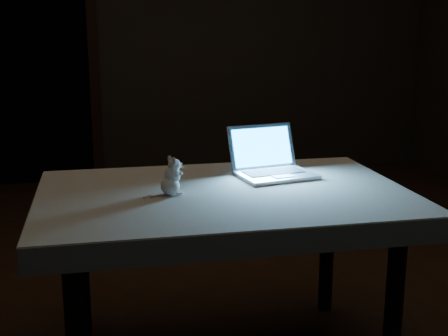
{
  "coord_description": "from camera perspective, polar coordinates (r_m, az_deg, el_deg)",
  "views": [
    {
      "loc": [
        -0.7,
        -2.46,
        1.25
      ],
      "look_at": [
        -0.21,
        -0.37,
        0.74
      ],
      "focal_mm": 48.0,
      "sensor_mm": 36.0,
      "label": 1
    }
  ],
  "objects": [
    {
      "name": "doorway",
      "position": [
        4.98,
        -18.12,
        10.65
      ],
      "size": [
        1.06,
        0.36,
        2.13
      ],
      "primitive_type": null,
      "color": "black",
      "rests_on": "back_wall"
    },
    {
      "name": "tablecloth",
      "position": [
        2.2,
        -2.43,
        -3.02
      ],
      "size": [
        1.35,
        0.92,
        0.08
      ],
      "primitive_type": null,
      "rotation": [
        0.0,
        0.0,
        -0.03
      ],
      "color": "beige",
      "rests_on": "table"
    },
    {
      "name": "plush_mouse",
      "position": [
        2.1,
        -5.18,
        -0.77
      ],
      "size": [
        0.12,
        0.12,
        0.14
      ],
      "primitive_type": null,
      "rotation": [
        0.0,
        0.0,
        -0.24
      ],
      "color": "white",
      "rests_on": "tablecloth"
    },
    {
      "name": "table",
      "position": [
        2.27,
        0.01,
        -10.42
      ],
      "size": [
        1.26,
        0.82,
        0.66
      ],
      "primitive_type": null,
      "rotation": [
        0.0,
        0.0,
        -0.02
      ],
      "color": "black",
      "rests_on": "floor"
    },
    {
      "name": "floor",
      "position": [
        2.84,
        2.45,
        -12.68
      ],
      "size": [
        5.0,
        5.0,
        0.0
      ],
      "primitive_type": "plane",
      "color": "black",
      "rests_on": "ground"
    },
    {
      "name": "laptop",
      "position": [
        2.34,
        5.04,
        1.45
      ],
      "size": [
        0.32,
        0.3,
        0.19
      ],
      "primitive_type": null,
      "rotation": [
        0.0,
        0.0,
        0.17
      ],
      "color": "#BBBBC0",
      "rests_on": "tablecloth"
    },
    {
      "name": "back_wall",
      "position": [
        5.01,
        -5.32,
        13.94
      ],
      "size": [
        4.5,
        0.04,
        2.6
      ],
      "primitive_type": "cube",
      "color": "black",
      "rests_on": "ground"
    }
  ]
}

